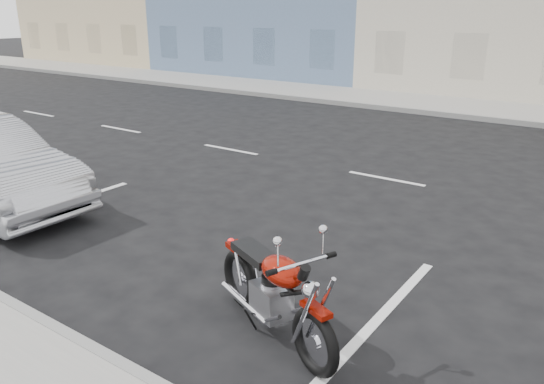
# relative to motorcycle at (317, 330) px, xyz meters

# --- Properties ---
(ground) EXTENTS (120.00, 120.00, 0.00)m
(ground) POSITION_rel_motorcycle_xyz_m (0.08, 5.95, -0.48)
(ground) COLOR black
(ground) RESTS_ON ground
(sidewalk_far) EXTENTS (80.00, 3.40, 0.15)m
(sidewalk_far) POSITION_rel_motorcycle_xyz_m (-4.92, 14.65, -0.40)
(sidewalk_far) COLOR gray
(sidewalk_far) RESTS_ON ground
(curb_far) EXTENTS (80.00, 0.12, 0.16)m
(curb_far) POSITION_rel_motorcycle_xyz_m (-4.92, 12.95, -0.40)
(curb_far) COLOR gray
(curb_far) RESTS_ON ground
(motorcycle) EXTENTS (1.96, 1.00, 1.05)m
(motorcycle) POSITION_rel_motorcycle_xyz_m (0.00, 0.00, 0.00)
(motorcycle) COLOR black
(motorcycle) RESTS_ON ground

